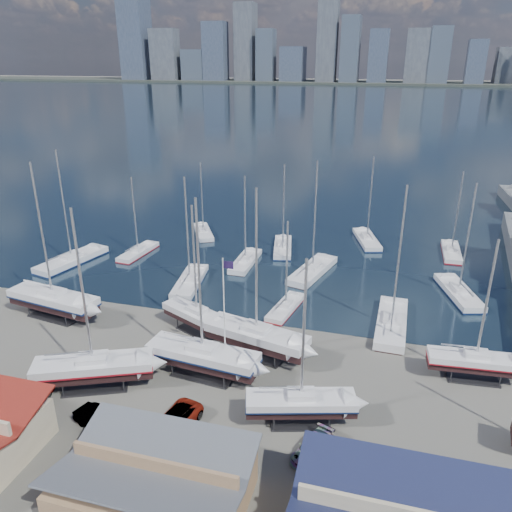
% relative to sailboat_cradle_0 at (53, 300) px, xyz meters
% --- Properties ---
extents(ground, '(1400.00, 1400.00, 0.00)m').
position_rel_sailboat_cradle_0_xyz_m(ground, '(23.31, -5.08, -2.19)').
color(ground, '#605E59').
rests_on(ground, ground).
extents(water, '(1400.00, 600.00, 0.40)m').
position_rel_sailboat_cradle_0_xyz_m(water, '(23.31, 304.92, -2.34)').
color(water, '#1A293D').
rests_on(water, ground).
extents(far_shore, '(1400.00, 80.00, 2.20)m').
position_rel_sailboat_cradle_0_xyz_m(far_shore, '(23.31, 564.92, -1.09)').
color(far_shore, '#2D332D').
rests_on(far_shore, ground).
extents(skyline, '(639.14, 43.80, 107.69)m').
position_rel_sailboat_cradle_0_xyz_m(skyline, '(15.48, 558.68, 36.90)').
color(skyline, '#475166').
rests_on(skyline, far_shore).
extents(shed_grey, '(12.60, 8.40, 4.17)m').
position_rel_sailboat_cradle_0_xyz_m(shed_grey, '(23.31, -21.08, -0.04)').
color(shed_grey, '#8C6B4C').
rests_on(shed_grey, ground).
extents(sailboat_cradle_0, '(11.75, 4.87, 18.25)m').
position_rel_sailboat_cradle_0_xyz_m(sailboat_cradle_0, '(0.00, 0.00, 0.00)').
color(sailboat_cradle_0, '#2D2D33').
rests_on(sailboat_cradle_0, ground).
extents(sailboat_cradle_1, '(11.00, 7.09, 17.20)m').
position_rel_sailboat_cradle_0_xyz_m(sailboat_cradle_1, '(12.02, -10.61, -0.05)').
color(sailboat_cradle_1, '#2D2D33').
rests_on(sailboat_cradle_1, ground).
extents(sailboat_cradle_2, '(9.08, 6.09, 14.60)m').
position_rel_sailboat_cradle_0_xyz_m(sailboat_cradle_2, '(17.40, 1.16, -0.18)').
color(sailboat_cradle_2, '#2D2D33').
rests_on(sailboat_cradle_2, ground).
extents(sailboat_cradle_3, '(11.18, 4.15, 17.54)m').
position_rel_sailboat_cradle_0_xyz_m(sailboat_cradle_3, '(20.94, -6.22, -0.04)').
color(sailboat_cradle_3, '#2D2D33').
rests_on(sailboat_cradle_3, ground).
extents(sailboat_cradle_4, '(11.20, 5.44, 17.50)m').
position_rel_sailboat_cradle_0_xyz_m(sailboat_cradle_4, '(24.86, -1.43, -0.03)').
color(sailboat_cradle_4, '#2D2D33').
rests_on(sailboat_cradle_4, ground).
extents(sailboat_cradle_5, '(9.44, 4.98, 14.79)m').
position_rel_sailboat_cradle_0_xyz_m(sailboat_cradle_5, '(31.13, -10.34, -0.18)').
color(sailboat_cradle_5, '#2D2D33').
rests_on(sailboat_cradle_5, ground).
extents(sailboat_cradle_6, '(8.78, 3.10, 14.09)m').
position_rel_sailboat_cradle_0_xyz_m(sailboat_cradle_6, '(45.69, 0.00, -0.21)').
color(sailboat_cradle_6, '#2D2D33').
rests_on(sailboat_cradle_6, ground).
extents(sailboat_moored_0, '(5.90, 12.14, 17.48)m').
position_rel_sailboat_cradle_0_xyz_m(sailboat_moored_0, '(-7.87, 14.68, -1.88)').
color(sailboat_moored_0, black).
rests_on(sailboat_moored_0, water).
extents(sailboat_moored_1, '(3.19, 8.67, 12.68)m').
position_rel_sailboat_cradle_0_xyz_m(sailboat_moored_1, '(-0.17, 20.53, -1.88)').
color(sailboat_moored_1, black).
rests_on(sailboat_moored_1, water).
extents(sailboat_moored_2, '(6.31, 8.69, 13.00)m').
position_rel_sailboat_cradle_0_xyz_m(sailboat_moored_2, '(6.14, 31.93, -1.86)').
color(sailboat_moored_2, black).
rests_on(sailboat_moored_2, water).
extents(sailboat_moored_3, '(4.35, 10.59, 15.37)m').
position_rel_sailboat_cradle_0_xyz_m(sailboat_moored_3, '(11.83, 12.35, -1.88)').
color(sailboat_moored_3, black).
rests_on(sailboat_moored_3, water).
extents(sailboat_moored_4, '(2.62, 9.15, 13.79)m').
position_rel_sailboat_cradle_0_xyz_m(sailboat_moored_4, '(16.90, 21.23, -1.86)').
color(sailboat_moored_4, black).
rests_on(sailboat_moored_4, water).
extents(sailboat_moored_5, '(4.47, 9.84, 14.20)m').
position_rel_sailboat_cradle_0_xyz_m(sailboat_moored_5, '(20.93, 28.30, -1.88)').
color(sailboat_moored_5, black).
rests_on(sailboat_moored_5, water).
extents(sailboat_moored_6, '(3.52, 8.14, 11.77)m').
position_rel_sailboat_cradle_0_xyz_m(sailboat_moored_6, '(25.70, 8.75, -1.88)').
color(sailboat_moored_6, black).
rests_on(sailboat_moored_6, water).
extents(sailboat_moored_7, '(5.71, 11.48, 16.71)m').
position_rel_sailboat_cradle_0_xyz_m(sailboat_moored_7, '(26.99, 20.33, -1.86)').
color(sailboat_moored_7, black).
rests_on(sailboat_moored_7, water).
extents(sailboat_moored_8, '(5.50, 10.24, 14.75)m').
position_rel_sailboat_cradle_0_xyz_m(sailboat_moored_8, '(33.45, 35.53, -1.88)').
color(sailboat_moored_8, black).
rests_on(sailboat_moored_8, water).
extents(sailboat_moored_9, '(3.50, 11.45, 17.16)m').
position_rel_sailboat_cradle_0_xyz_m(sailboat_moored_9, '(38.04, 8.01, -1.86)').
color(sailboat_moored_9, black).
rests_on(sailboat_moored_9, water).
extents(sailboat_moored_10, '(5.70, 10.69, 15.40)m').
position_rel_sailboat_cradle_0_xyz_m(sailboat_moored_10, '(46.09, 18.45, -1.88)').
color(sailboat_moored_10, black).
rests_on(sailboat_moored_10, water).
extents(sailboat_moored_11, '(2.57, 9.08, 13.57)m').
position_rel_sailboat_cradle_0_xyz_m(sailboat_moored_11, '(46.39, 33.41, -1.88)').
color(sailboat_moored_11, black).
rests_on(sailboat_moored_11, water).
extents(car_a, '(2.08, 4.77, 1.60)m').
position_rel_sailboat_cradle_0_xyz_m(car_a, '(7.94, -14.38, -1.39)').
color(car_a, gray).
rests_on(car_a, ground).
extents(car_b, '(5.10, 3.04, 1.59)m').
position_rel_sailboat_cradle_0_xyz_m(car_b, '(15.44, -15.37, -1.39)').
color(car_b, gray).
rests_on(car_b, ground).
extents(car_c, '(3.68, 5.88, 1.51)m').
position_rel_sailboat_cradle_0_xyz_m(car_c, '(21.34, -13.82, -1.43)').
color(car_c, gray).
rests_on(car_c, ground).
extents(car_d, '(3.27, 4.79, 1.29)m').
position_rel_sailboat_cradle_0_xyz_m(car_d, '(32.68, -13.60, -1.54)').
color(car_d, gray).
rests_on(car_d, ground).
extents(flagpole, '(1.04, 0.12, 11.80)m').
position_rel_sailboat_cradle_0_xyz_m(flagpole, '(22.81, -4.92, 4.59)').
color(flagpole, white).
rests_on(flagpole, ground).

